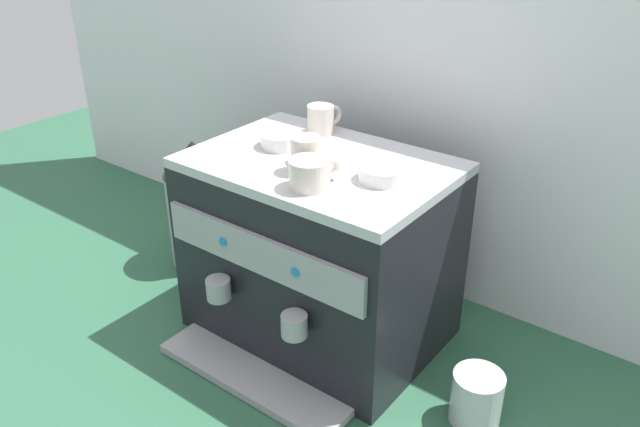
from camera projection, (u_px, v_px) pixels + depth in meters
ground_plane at (320, 327)px, 1.65m from camera, size 4.00×4.00×0.00m
tiled_backsplash_wall at (402, 111)px, 1.68m from camera, size 2.80×0.03×0.96m
espresso_machine at (319, 251)px, 1.54m from camera, size 0.58×0.51×0.46m
ceramic_cup_0 at (305, 153)px, 1.37m from camera, size 0.09×0.08×0.08m
ceramic_cup_1 at (311, 173)px, 1.30m from camera, size 0.08×0.12×0.06m
ceramic_cup_2 at (322, 119)px, 1.58m from camera, size 0.06×0.10×0.07m
ceramic_bowl_0 at (281, 140)px, 1.50m from camera, size 0.10×0.10×0.03m
ceramic_bowl_1 at (382, 174)px, 1.34m from camera, size 0.10×0.10×0.03m
coffee_grinder at (198, 202)px, 1.86m from camera, size 0.18×0.18×0.38m
milk_pitcher at (476, 398)px, 1.34m from camera, size 0.11×0.11×0.12m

